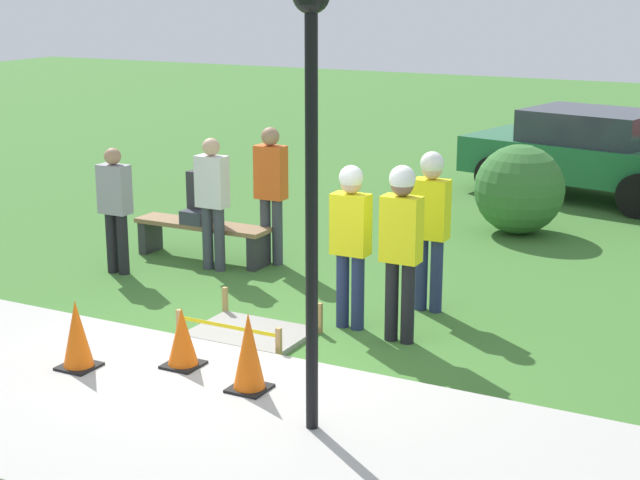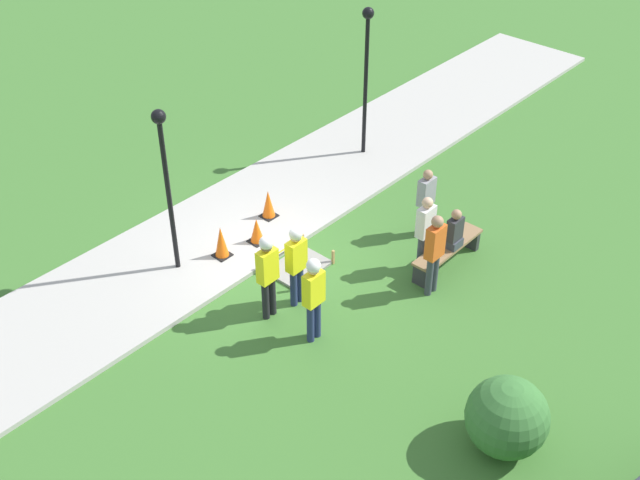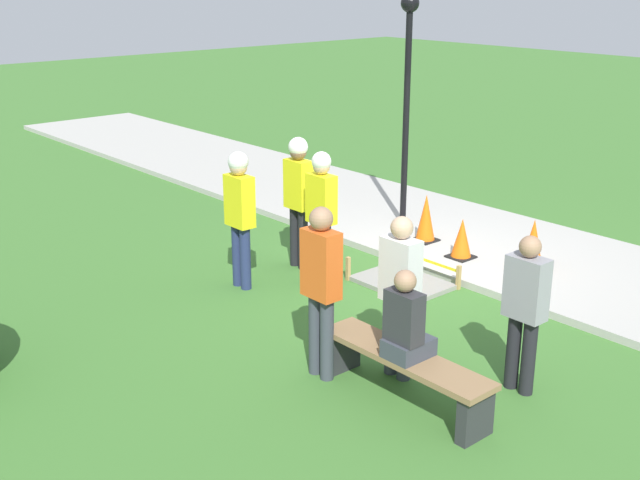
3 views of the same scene
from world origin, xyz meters
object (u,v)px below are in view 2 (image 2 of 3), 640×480
Objects in this scene: traffic_cone_sidewalk_edge at (221,242)px; worker_supervisor at (268,269)px; traffic_cone_near_patch at (268,204)px; park_bench at (448,251)px; traffic_cone_far_patch at (257,230)px; person_seated_on_bench at (453,232)px; bystander_in_gray_shirt at (425,229)px; worker_trainee at (314,292)px; bystander_in_white_shirt at (426,199)px; lamppost_near at (165,167)px; worker_assistant at (296,259)px; lamppost_far at (366,60)px; bystander_in_orange_shirt at (435,250)px.

worker_supervisor reaches higher than traffic_cone_sidewalk_edge.
traffic_cone_near_patch reaches higher than park_bench.
person_seated_on_bench is (-2.17, 3.49, 0.47)m from traffic_cone_far_patch.
park_bench is at bearing -47.45° from person_seated_on_bench.
traffic_cone_sidewalk_edge is at bearing -52.03° from bystander_in_gray_shirt.
bystander_in_gray_shirt is (-3.06, 0.24, -0.12)m from worker_trainee.
worker_supervisor is 1.02× the size of worker_trainee.
traffic_cone_far_patch is at bearing -58.14° from person_seated_on_bench.
traffic_cone_far_patch is 0.80× the size of traffic_cone_sidewalk_edge.
traffic_cone_near_patch is 4.21m from person_seated_on_bench.
park_bench is 1.04× the size of worker_supervisor.
lamppost_near is at bearing -34.16° from bystander_in_white_shirt.
worker_assistant is at bearing -24.78° from bystander_in_gray_shirt.
person_seated_on_bench is 3.58m from worker_trainee.
lamppost_near is (2.55, -0.10, 2.04)m from traffic_cone_near_patch.
bystander_in_white_shirt reaches higher than traffic_cone_sidewalk_edge.
worker_trainee is at bearing 31.74° from lamppost_far.
lamppost_far is (-5.87, -3.63, 1.47)m from worker_trainee.
traffic_cone_sidewalk_edge is 0.81× the size of person_seated_on_bench.
person_seated_on_bench is at bearing 121.86° from traffic_cone_far_patch.
lamppost_far reaches higher than bystander_in_gray_shirt.
traffic_cone_near_patch reaches higher than traffic_cone_far_patch.
lamppost_near reaches higher than traffic_cone_far_patch.
park_bench is (-1.27, 3.93, -0.07)m from traffic_cone_near_patch.
bystander_in_gray_shirt is at bearing 155.22° from worker_assistant.
person_seated_on_bench is 0.52× the size of bystander_in_gray_shirt.
traffic_cone_sidewalk_edge is at bearing -50.66° from park_bench.
worker_assistant is 3.03m from lamppost_near.
lamppost_far is at bearing -148.26° from worker_trainee.
bystander_in_white_shirt is 5.56m from lamppost_near.
bystander_in_gray_shirt is (-0.52, -0.59, -0.06)m from bystander_in_orange_shirt.
lamppost_near is (2.90, -4.29, 1.43)m from bystander_in_orange_shirt.
bystander_in_orange_shirt is 1.12× the size of bystander_in_white_shirt.
traffic_cone_sidewalk_edge is 0.19× the size of lamppost_far.
worker_trainee is 3.08m from bystander_in_gray_shirt.
bystander_in_white_shirt is (-3.57, 2.59, 0.46)m from traffic_cone_sidewalk_edge.
traffic_cone_far_patch is 5.08m from lamppost_far.
lamppost_far is (-2.81, -3.87, 1.59)m from bystander_in_gray_shirt.
person_seated_on_bench is at bearing 169.91° from worker_trainee.
bystander_in_white_shirt is (-4.16, 0.60, -0.21)m from worker_supervisor.
park_bench is 1.20× the size of bystander_in_white_shirt.
traffic_cone_near_patch is at bearing -149.90° from traffic_cone_far_patch.
lamppost_far is at bearing -156.70° from worker_supervisor.
park_bench is 0.52× the size of lamppost_far.
worker_supervisor is at bearing 45.02° from traffic_cone_near_patch.
traffic_cone_sidewalk_edge is at bearing 154.23° from lamppost_near.
lamppost_near reaches higher than worker_trainee.
worker_assistant is at bearing 90.95° from traffic_cone_sidewalk_edge.
worker_assistant is 6.17m from lamppost_far.
bystander_in_gray_shirt is at bearing -40.61° from person_seated_on_bench.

